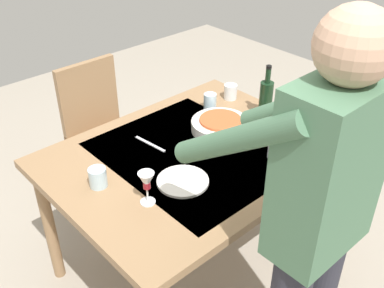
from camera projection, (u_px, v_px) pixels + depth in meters
ground_plane at (192, 264)px, 2.61m from camera, size 6.00×6.00×0.00m
dining_table at (192, 166)px, 2.23m from camera, size 1.33×1.03×0.77m
chair_near at (100, 124)px, 2.89m from camera, size 0.40×0.40×0.91m
person_server at (314, 221)px, 1.51m from camera, size 0.42×0.61×1.69m
wine_bottle at (267, 98)px, 2.42m from camera, size 0.07×0.07×0.30m
wine_glass_left at (147, 182)px, 1.82m from camera, size 0.07×0.07×0.15m
water_cup_near_left at (230, 92)px, 2.64m from camera, size 0.08×0.08×0.09m
water_cup_near_right at (275, 148)px, 2.13m from camera, size 0.07×0.07×0.11m
water_cup_far_left at (210, 102)px, 2.52m from camera, size 0.07×0.07×0.10m
water_cup_far_right at (98, 177)px, 1.95m from camera, size 0.08×0.08×0.09m
serving_bowl_pasta at (220, 125)px, 2.34m from camera, size 0.30×0.30×0.07m
dinner_plate_near at (183, 181)px, 1.99m from camera, size 0.23×0.23×0.01m
table_knife at (150, 144)px, 2.25m from camera, size 0.04×0.20×0.00m
table_fork at (294, 133)px, 2.33m from camera, size 0.04×0.18×0.00m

